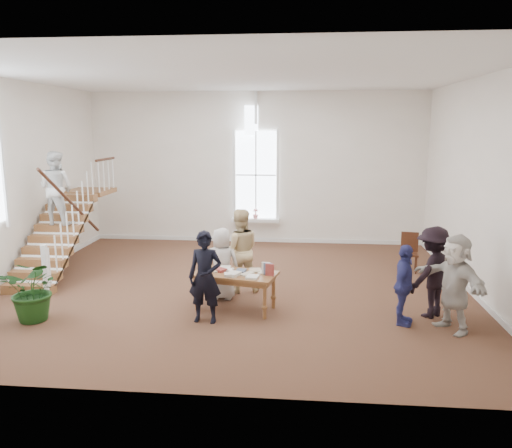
# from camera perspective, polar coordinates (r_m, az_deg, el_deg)

# --- Properties ---
(ground) EXTENTS (10.00, 10.00, 0.00)m
(ground) POSITION_cam_1_polar(r_m,az_deg,el_deg) (11.06, -2.15, -7.23)
(ground) COLOR #4F311F
(ground) RESTS_ON ground
(room_shell) EXTENTS (10.49, 10.00, 10.00)m
(room_shell) POSITION_cam_1_polar(r_m,az_deg,el_deg) (15.18, -0.03, -0.61)
(room_shell) COLOR silver
(room_shell) RESTS_ON ground
(staircase) EXTENTS (1.10, 4.10, 2.92)m
(staircase) POSITION_cam_1_polar(r_m,az_deg,el_deg) (12.68, -21.62, 1.88)
(staircase) COLOR brown
(staircase) RESTS_ON ground
(library_table) EXTENTS (1.70, 1.11, 0.80)m
(library_table) POSITION_cam_1_polar(r_m,az_deg,el_deg) (9.58, -2.40, -6.08)
(library_table) COLOR brown
(library_table) RESTS_ON ground
(police_officer) EXTENTS (0.64, 0.45, 1.67)m
(police_officer) POSITION_cam_1_polar(r_m,az_deg,el_deg) (8.99, -5.84, -6.06)
(police_officer) COLOR black
(police_officer) RESTS_ON ground
(elderly_woman) EXTENTS (0.76, 0.53, 1.47)m
(elderly_woman) POSITION_cam_1_polar(r_m,az_deg,el_deg) (10.18, -3.92, -4.55)
(elderly_woman) COLOR beige
(elderly_woman) RESTS_ON ground
(person_yellow) EXTENTS (1.00, 0.86, 1.79)m
(person_yellow) POSITION_cam_1_polar(r_m,az_deg,el_deg) (10.57, -1.90, -3.06)
(person_yellow) COLOR beige
(person_yellow) RESTS_ON ground
(woman_cluster_a) EXTENTS (0.60, 0.92, 1.46)m
(woman_cluster_a) POSITION_cam_1_polar(r_m,az_deg,el_deg) (9.23, 16.54, -6.70)
(woman_cluster_a) COLOR navy
(woman_cluster_a) RESTS_ON ground
(woman_cluster_b) EXTENTS (1.24, 1.20, 1.70)m
(woman_cluster_b) POSITION_cam_1_polar(r_m,az_deg,el_deg) (9.75, 19.55, -5.20)
(woman_cluster_b) COLOR black
(woman_cluster_b) RESTS_ON ground
(woman_cluster_c) EXTENTS (1.18, 1.63, 1.71)m
(woman_cluster_c) POSITION_cam_1_polar(r_m,az_deg,el_deg) (9.20, 21.74, -6.28)
(woman_cluster_c) COLOR beige
(woman_cluster_c) RESTS_ON ground
(floor_plant) EXTENTS (1.07, 0.94, 1.16)m
(floor_plant) POSITION_cam_1_polar(r_m,az_deg,el_deg) (9.92, -23.99, -6.87)
(floor_plant) COLOR #163B12
(floor_plant) RESTS_ON ground
(side_chair) EXTENTS (0.47, 0.47, 0.95)m
(side_chair) POSITION_cam_1_polar(r_m,az_deg,el_deg) (12.71, 17.13, -2.84)
(side_chair) COLOR #371D0F
(side_chair) RESTS_ON ground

